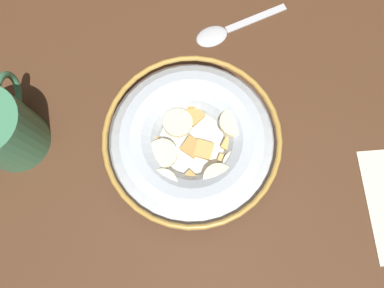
% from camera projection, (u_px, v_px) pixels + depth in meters
% --- Properties ---
extents(ground_plane, '(0.99, 0.99, 0.02)m').
position_uv_depth(ground_plane, '(192.00, 152.00, 0.45)').
color(ground_plane, '#472B19').
extents(cereal_bowl, '(0.20, 0.20, 0.06)m').
position_uv_depth(cereal_bowl, '(192.00, 144.00, 0.41)').
color(cereal_bowl, '#B2BCC6').
rests_on(cereal_bowl, ground_plane).
extents(spoon, '(0.08, 0.13, 0.01)m').
position_uv_depth(spoon, '(222.00, 31.00, 0.48)').
color(spoon, '#B7B7BC').
rests_on(spoon, ground_plane).
extents(coffee_mug, '(0.11, 0.08, 0.09)m').
position_uv_depth(coffee_mug, '(2.00, 127.00, 0.40)').
color(coffee_mug, '#3F7F59').
rests_on(coffee_mug, ground_plane).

